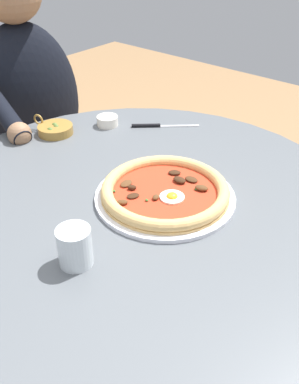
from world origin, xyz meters
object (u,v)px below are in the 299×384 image
Objects in this scene: steak_knife at (155,126)px; olive_pan at (55,129)px; dining_table at (138,249)px; diner_person at (36,152)px; pizza_on_plate at (165,192)px; cafe_chair_diner at (24,138)px; water_glass at (75,248)px; ramekin_capers at (107,121)px.

steak_knife is 1.26× the size of olive_pan.
dining_table is 0.75m from diner_person.
pizza_on_plate is 0.27× the size of diner_person.
cafe_chair_diner is (-0.64, -0.06, -0.23)m from steak_knife.
dining_table is 0.42m from steak_knife.
cafe_chair_diner reaches higher than water_glass.
steak_knife is at bearing 48.90° from olive_pan.
olive_pan is 0.40m from diner_person.
dining_table is at bearing -139.23° from pizza_on_plate.
water_glass is at bearing -29.06° from cafe_chair_diner.
dining_table is 0.89× the size of diner_person.
water_glass is 0.62× the size of olive_pan.
diner_person is 0.15m from cafe_chair_diner.
diner_person is at bearing -167.72° from steak_knife.
water_glass reaches higher than ramekin_capers.
olive_pan is at bearing -119.77° from ramekin_capers.
ramekin_capers is (-0.38, 0.20, -0.00)m from pizza_on_plate.
olive_pan is 0.52m from cafe_chair_diner.
dining_table is 0.31m from water_glass.
olive_pan reaches higher than steak_knife.
ramekin_capers is 0.57m from cafe_chair_diner.
water_glass is 0.61m from ramekin_capers.
diner_person reaches higher than dining_table.
ramekin_capers is 0.07× the size of cafe_chair_diner.
dining_table is at bearing 102.91° from water_glass.
pizza_on_plate is (0.05, 0.04, 0.17)m from dining_table.
dining_table is 0.45m from ramekin_capers.
ramekin_capers is (-0.12, -0.09, 0.01)m from steak_knife.
pizza_on_plate is at bearing -7.11° from olive_pan.
steak_knife is at bearing 123.04° from dining_table.
dining_table is at bearing -56.96° from steak_knife.
steak_knife is 0.55m from diner_person.
cafe_chair_diner is (-0.90, 0.50, -0.26)m from water_glass.
cafe_chair_diner is (-0.44, 0.17, -0.24)m from olive_pan.
pizza_on_plate is 2.56× the size of olive_pan.
diner_person is (-0.50, -0.11, -0.22)m from steak_knife.
diner_person reaches higher than pizza_on_plate.
cafe_chair_diner reaches higher than ramekin_capers.
pizza_on_plate is 0.28m from water_glass.
pizza_on_plate is 0.43m from ramekin_capers.
pizza_on_plate is 0.39m from steak_knife.
olive_pan is at bearing 144.22° from water_glass.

